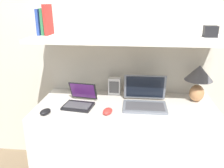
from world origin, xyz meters
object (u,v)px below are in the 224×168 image
laptop_large (145,100)px  book_blue (41,22)px  table_lamp (199,78)px  router_box (114,86)px  second_mouse (45,112)px  computer_mouse (108,111)px  book_green (44,22)px  laptop_small (80,101)px  book_red (48,20)px  shelf_gadget (210,31)px

laptop_large → book_blue: 1.02m
table_lamp → router_box: bearing=172.6°
second_mouse → table_lamp: bearing=17.8°
computer_mouse → book_blue: bearing=157.6°
second_mouse → book_green: book_green is taller
laptop_large → laptop_small: 0.52m
router_box → book_red: size_ratio=0.67×
table_lamp → second_mouse: 1.24m
table_lamp → book_green: 1.30m
laptop_large → laptop_small: bearing=-174.6°
laptop_large → second_mouse: (-0.73, -0.23, -0.03)m
laptop_large → book_blue: (-0.82, 0.05, 0.59)m
router_box → book_green: size_ratio=0.77×
computer_mouse → shelf_gadget: 0.95m
second_mouse → book_green: bearing=101.3°
table_lamp → book_blue: book_blue is taller
table_lamp → laptop_large: 0.48m
router_box → book_red: 0.78m
laptop_large → router_box: 0.36m
laptop_large → computer_mouse: (-0.28, -0.17, -0.03)m
table_lamp → laptop_small: 0.98m
laptop_small → book_blue: bearing=161.3°
book_green → shelf_gadget: book_green is taller
computer_mouse → book_blue: size_ratio=0.60×
laptop_small → second_mouse: (-0.22, -0.18, -0.02)m
book_green → laptop_large: bearing=-4.0°
computer_mouse → book_blue: 0.86m
second_mouse → book_blue: 0.69m
second_mouse → book_green: size_ratio=0.58×
table_lamp → computer_mouse: size_ratio=2.66×
computer_mouse → second_mouse: (-0.46, -0.06, 0.00)m
book_blue → shelf_gadget: book_blue is taller
table_lamp → shelf_gadget: 0.39m
table_lamp → second_mouse: size_ratio=2.71×
laptop_small → book_green: bearing=159.4°
laptop_large → router_box: (-0.27, 0.23, 0.03)m
laptop_small → book_red: bearing=157.1°
book_red → computer_mouse: bearing=-25.0°
second_mouse → router_box: 0.66m
laptop_large → computer_mouse: bearing=-148.3°
second_mouse → computer_mouse: bearing=7.4°
laptop_large → book_red: size_ratio=1.51×
book_green → computer_mouse: bearing=-23.6°
router_box → laptop_large: bearing=-41.2°
table_lamp → computer_mouse: 0.79m
laptop_large → router_box: laptop_large is taller
book_blue → book_red: size_ratio=0.85×
table_lamp → second_mouse: (-1.16, -0.37, -0.19)m
second_mouse → book_blue: book_blue is taller
router_box → computer_mouse: bearing=-91.4°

